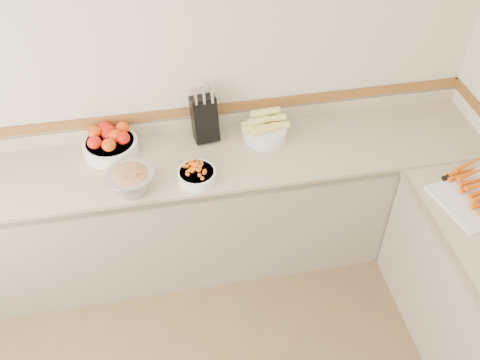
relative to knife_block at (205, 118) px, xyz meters
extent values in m
plane|color=beige|center=(-0.22, 0.10, 0.25)|extent=(4.00, 0.00, 4.00)
cube|color=#C3B08D|center=(-0.22, -0.22, -0.17)|extent=(4.00, 0.65, 0.04)
cube|color=#9E937F|center=(-0.22, -0.22, -0.62)|extent=(4.00, 0.63, 0.86)
cube|color=gray|center=(-0.22, -0.54, -0.17)|extent=(4.00, 0.02, 0.04)
cube|color=#C3B08D|center=(-0.22, 0.09, -0.10)|extent=(4.00, 0.02, 0.10)
cube|color=brown|center=(-0.22, 0.09, 0.00)|extent=(4.00, 0.02, 0.06)
cube|color=black|center=(0.00, 0.00, -0.01)|extent=(0.18, 0.20, 0.31)
cylinder|color=silver|center=(-0.05, -0.03, 0.17)|extent=(0.02, 0.04, 0.08)
cylinder|color=silver|center=(0.00, -0.03, 0.17)|extent=(0.02, 0.04, 0.08)
cylinder|color=silver|center=(0.05, -0.03, 0.17)|extent=(0.02, 0.04, 0.08)
cylinder|color=silver|center=(-0.05, 0.00, 0.17)|extent=(0.02, 0.04, 0.08)
cylinder|color=silver|center=(0.00, 0.00, 0.17)|extent=(0.02, 0.04, 0.08)
cylinder|color=silver|center=(0.05, 0.00, 0.17)|extent=(0.02, 0.04, 0.08)
cylinder|color=silver|center=(-0.05, 0.03, 0.17)|extent=(0.02, 0.04, 0.08)
cylinder|color=silver|center=(0.00, 0.03, 0.17)|extent=(0.02, 0.04, 0.08)
cylinder|color=silver|center=(0.05, 0.03, 0.17)|extent=(0.02, 0.04, 0.08)
cylinder|color=white|center=(-0.60, -0.05, -0.11)|extent=(0.34, 0.34, 0.09)
torus|color=white|center=(-0.60, -0.05, -0.07)|extent=(0.34, 0.34, 0.01)
cylinder|color=white|center=(-0.60, -0.05, -0.07)|extent=(0.30, 0.30, 0.01)
ellipsoid|color=red|center=(-0.69, -0.09, -0.02)|extent=(0.09, 0.09, 0.08)
ellipsoid|color=#ED4308|center=(-0.60, -0.13, -0.02)|extent=(0.09, 0.09, 0.08)
ellipsoid|color=red|center=(-0.52, -0.08, -0.02)|extent=(0.09, 0.09, 0.08)
ellipsoid|color=#ED4308|center=(-0.69, 0.01, -0.02)|extent=(0.09, 0.09, 0.08)
ellipsoid|color=red|center=(-0.60, -0.03, -0.02)|extent=(0.09, 0.09, 0.08)
ellipsoid|color=#ED4308|center=(-0.52, 0.02, -0.02)|extent=(0.09, 0.09, 0.08)
ellipsoid|color=red|center=(-0.63, 0.04, -0.02)|extent=(0.09, 0.09, 0.08)
ellipsoid|color=#ED4308|center=(-0.56, -0.05, -0.02)|extent=(0.09, 0.09, 0.08)
ellipsoid|color=red|center=(-0.60, 0.01, -0.02)|extent=(0.09, 0.09, 0.08)
cylinder|color=white|center=(-0.11, -0.39, -0.12)|extent=(0.24, 0.24, 0.06)
torus|color=white|center=(-0.11, -0.39, -0.10)|extent=(0.24, 0.24, 0.01)
cylinder|color=white|center=(-0.11, -0.39, -0.10)|extent=(0.20, 0.20, 0.01)
sphere|color=#F55408|center=(-0.10, -0.36, -0.05)|extent=(0.03, 0.03, 0.03)
sphere|color=#F55408|center=(-0.18, -0.40, -0.07)|extent=(0.03, 0.03, 0.03)
sphere|color=#F55408|center=(-0.14, -0.34, -0.07)|extent=(0.03, 0.03, 0.03)
sphere|color=#F55408|center=(-0.19, -0.40, -0.08)|extent=(0.03, 0.03, 0.03)
sphere|color=#F55408|center=(-0.08, -0.38, -0.05)|extent=(0.03, 0.03, 0.03)
sphere|color=#F55408|center=(-0.11, -0.40, -0.05)|extent=(0.03, 0.03, 0.03)
sphere|color=#F55408|center=(-0.11, -0.41, -0.05)|extent=(0.03, 0.03, 0.03)
sphere|color=#F55408|center=(-0.13, -0.38, -0.05)|extent=(0.03, 0.03, 0.03)
sphere|color=#F55408|center=(-0.10, -0.45, -0.07)|extent=(0.03, 0.03, 0.03)
sphere|color=#F55408|center=(-0.13, -0.37, -0.05)|extent=(0.03, 0.03, 0.03)
sphere|color=#F55408|center=(-0.13, -0.39, -0.05)|extent=(0.03, 0.03, 0.03)
sphere|color=#F55408|center=(-0.13, -0.36, -0.06)|extent=(0.03, 0.03, 0.03)
sphere|color=#F55408|center=(-0.09, -0.40, -0.05)|extent=(0.03, 0.03, 0.03)
sphere|color=#F55408|center=(-0.18, -0.37, -0.07)|extent=(0.03, 0.03, 0.03)
sphere|color=#F55408|center=(-0.05, -0.37, -0.06)|extent=(0.03, 0.03, 0.03)
sphere|color=#F55408|center=(-0.06, -0.40, -0.06)|extent=(0.03, 0.03, 0.03)
sphere|color=#F55408|center=(-0.07, -0.44, -0.07)|extent=(0.03, 0.03, 0.03)
sphere|color=#F55408|center=(-0.12, -0.39, -0.05)|extent=(0.03, 0.03, 0.03)
sphere|color=#F55408|center=(-0.16, -0.34, -0.07)|extent=(0.03, 0.03, 0.03)
sphere|color=#F55408|center=(-0.18, -0.41, -0.07)|extent=(0.03, 0.03, 0.03)
sphere|color=#F55408|center=(-0.13, -0.33, -0.07)|extent=(0.03, 0.03, 0.03)
sphere|color=#F55408|center=(-0.14, -0.41, -0.05)|extent=(0.03, 0.03, 0.03)
sphere|color=#F55408|center=(-0.11, -0.36, -0.05)|extent=(0.03, 0.03, 0.03)
sphere|color=#F55408|center=(-0.14, -0.36, -0.06)|extent=(0.03, 0.03, 0.03)
sphere|color=#F55408|center=(-0.16, -0.43, -0.07)|extent=(0.03, 0.03, 0.03)
sphere|color=#F55408|center=(-0.12, -0.36, -0.05)|extent=(0.03, 0.03, 0.03)
sphere|color=#F55408|center=(-0.14, -0.32, -0.07)|extent=(0.03, 0.03, 0.03)
sphere|color=#F55408|center=(-0.13, -0.47, -0.07)|extent=(0.03, 0.03, 0.03)
sphere|color=#F55408|center=(-0.13, -0.35, -0.06)|extent=(0.03, 0.03, 0.03)
sphere|color=#F55408|center=(-0.10, -0.40, -0.06)|extent=(0.03, 0.03, 0.03)
sphere|color=#F55408|center=(-0.09, -0.38, -0.04)|extent=(0.03, 0.03, 0.03)
sphere|color=#F55408|center=(-0.12, -0.40, -0.05)|extent=(0.03, 0.03, 0.03)
sphere|color=#F55408|center=(-0.11, -0.37, -0.05)|extent=(0.03, 0.03, 0.03)
sphere|color=#F55408|center=(-0.13, -0.41, -0.06)|extent=(0.03, 0.03, 0.03)
sphere|color=#F55408|center=(-0.14, -0.47, -0.08)|extent=(0.03, 0.03, 0.03)
sphere|color=#F55408|center=(-0.11, -0.41, -0.05)|extent=(0.03, 0.03, 0.03)
sphere|color=#F55408|center=(-0.12, -0.41, -0.05)|extent=(0.03, 0.03, 0.03)
sphere|color=#F55408|center=(-0.11, -0.42, -0.05)|extent=(0.03, 0.03, 0.03)
sphere|color=#F55408|center=(-0.15, -0.40, -0.06)|extent=(0.03, 0.03, 0.03)
cylinder|color=white|center=(0.38, -0.08, -0.11)|extent=(0.28, 0.28, 0.09)
torus|color=white|center=(0.38, -0.08, -0.07)|extent=(0.29, 0.29, 0.01)
cylinder|color=#FAE667|center=(0.31, -0.10, -0.05)|extent=(0.19, 0.06, 0.04)
cylinder|color=#FAE667|center=(0.38, -0.13, -0.05)|extent=(0.19, 0.08, 0.04)
cylinder|color=#FAE667|center=(0.44, -0.10, -0.05)|extent=(0.19, 0.06, 0.04)
cylinder|color=#FAE667|center=(0.32, -0.05, -0.05)|extent=(0.19, 0.07, 0.04)
cylinder|color=#FAE667|center=(0.41, -0.04, -0.05)|extent=(0.19, 0.07, 0.04)
cylinder|color=#FAE667|center=(0.36, -0.08, -0.01)|extent=(0.19, 0.08, 0.04)
cylinder|color=#FAE667|center=(0.42, -0.07, -0.01)|extent=(0.19, 0.05, 0.04)
cylinder|color=#FAE667|center=(0.38, -0.06, 0.03)|extent=(0.19, 0.06, 0.04)
cylinder|color=#B2B2BA|center=(-0.49, -0.41, -0.09)|extent=(0.28, 0.28, 0.13)
torus|color=#B2B2BA|center=(-0.49, -0.41, -0.03)|extent=(0.28, 0.28, 0.01)
ellipsoid|color=red|center=(-0.49, -0.41, -0.04)|extent=(0.23, 0.23, 0.07)
cube|color=red|center=(-0.52, -0.46, -0.01)|extent=(0.03, 0.03, 0.02)
cube|color=#9BD065|center=(-0.45, -0.34, -0.01)|extent=(0.03, 0.03, 0.02)
cube|color=red|center=(-0.46, -0.46, -0.01)|extent=(0.02, 0.02, 0.02)
cube|color=#9BD065|center=(-0.45, -0.40, -0.01)|extent=(0.03, 0.03, 0.02)
cube|color=red|center=(-0.43, -0.44, 0.00)|extent=(0.03, 0.03, 0.02)
cube|color=#9BD065|center=(-0.50, -0.44, -0.02)|extent=(0.02, 0.02, 0.02)
cube|color=red|center=(-0.49, -0.42, -0.01)|extent=(0.03, 0.03, 0.02)
cube|color=#9BD065|center=(-0.48, -0.42, -0.02)|extent=(0.02, 0.02, 0.02)
cube|color=red|center=(-0.49, -0.42, -0.01)|extent=(0.03, 0.03, 0.02)
cube|color=#9BD065|center=(-0.44, -0.46, -0.02)|extent=(0.02, 0.02, 0.02)
cube|color=red|center=(-0.47, -0.42, -0.02)|extent=(0.02, 0.02, 0.02)
cube|color=#9BD065|center=(-0.55, -0.34, -0.02)|extent=(0.02, 0.02, 0.02)
cube|color=red|center=(-0.45, -0.45, 0.00)|extent=(0.03, 0.03, 0.02)
cube|color=#9BD065|center=(-0.52, -0.45, -0.01)|extent=(0.02, 0.02, 0.02)
cone|color=#F36108|center=(1.49, -0.80, -0.10)|extent=(0.20, 0.08, 0.03)
cone|color=#F36108|center=(1.49, -0.77, -0.12)|extent=(0.20, 0.08, 0.03)
cone|color=#F36108|center=(1.49, -0.74, -0.12)|extent=(0.20, 0.08, 0.03)
cone|color=#F36108|center=(1.49, -0.71, -0.10)|extent=(0.20, 0.08, 0.03)
cone|color=#F36108|center=(1.49, -0.68, -0.12)|extent=(0.20, 0.08, 0.03)
cone|color=#F36108|center=(1.49, -0.65, -0.12)|extent=(0.20, 0.08, 0.03)
cone|color=#F36108|center=(1.49, -0.62, -0.10)|extent=(0.20, 0.08, 0.03)
cube|color=silver|center=(1.53, -0.67, -0.13)|extent=(0.22, 0.09, 0.00)
cube|color=black|center=(1.38, -0.67, -0.13)|extent=(0.11, 0.05, 0.02)
camera|label=1|loc=(-0.28, -2.72, 2.05)|focal=40.00mm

